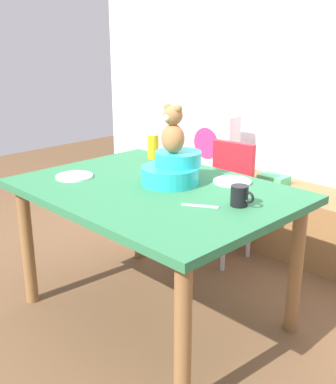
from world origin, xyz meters
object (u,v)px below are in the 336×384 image
(ketchup_bottle, at_px, (153,145))
(dinner_plate_near, at_px, (74,176))
(teddy_bear, at_px, (173,130))
(dining_table, at_px, (154,204))
(coffee_mug, at_px, (240,196))
(cell_phone, at_px, (152,168))
(infant_seat_teal, at_px, (173,169))
(highchair, at_px, (223,185))
(pillow_floral_left, at_px, (212,142))
(book_stack, at_px, (274,179))
(dinner_plate_far, at_px, (232,181))

(ketchup_bottle, relative_size, dinner_plate_near, 0.92)
(teddy_bear, height_order, ketchup_bottle, teddy_bear)
(dining_table, distance_m, coffee_mug, 0.50)
(ketchup_bottle, xyz_separation_m, dinner_plate_near, (0.00, -0.59, -0.08))
(cell_phone, bearing_deg, dinner_plate_near, -145.08)
(dining_table, height_order, coffee_mug, coffee_mug)
(infant_seat_teal, relative_size, dinner_plate_near, 1.65)
(infant_seat_teal, distance_m, teddy_bear, 0.21)
(dining_table, height_order, dinner_plate_near, dinner_plate_near)
(infant_seat_teal, bearing_deg, highchair, 107.31)
(pillow_floral_left, height_order, cell_phone, pillow_floral_left)
(coffee_mug, relative_size, cell_phone, 0.83)
(coffee_mug, height_order, dinner_plate_near, coffee_mug)
(book_stack, bearing_deg, dinner_plate_far, -70.41)
(highchair, relative_size, cell_phone, 5.49)
(highchair, distance_m, dinner_plate_near, 1.06)
(ketchup_bottle, relative_size, cell_phone, 1.28)
(book_stack, relative_size, dinner_plate_far, 1.00)
(ketchup_bottle, bearing_deg, dinner_plate_near, -89.67)
(dining_table, bearing_deg, book_stack, 94.20)
(book_stack, relative_size, highchair, 0.25)
(highchair, height_order, cell_phone, highchair)
(cell_phone, bearing_deg, highchair, 50.23)
(dining_table, bearing_deg, teddy_bear, 83.79)
(dining_table, xyz_separation_m, infant_seat_teal, (0.01, 0.12, 0.16))
(dining_table, bearing_deg, dinner_plate_near, -156.08)
(ketchup_bottle, distance_m, coffee_mug, 0.96)
(coffee_mug, relative_size, dinner_plate_far, 0.60)
(teddy_bear, xyz_separation_m, cell_phone, (-0.28, 0.11, -0.27))
(book_stack, relative_size, cell_phone, 1.39)
(coffee_mug, bearing_deg, dinner_plate_far, 133.14)
(pillow_floral_left, xyz_separation_m, teddy_bear, (0.67, -1.11, 0.34))
(coffee_mug, height_order, dinner_plate_far, coffee_mug)
(ketchup_bottle, height_order, cell_phone, ketchup_bottle)
(pillow_floral_left, relative_size, teddy_bear, 1.76)
(book_stack, height_order, highchair, highchair)
(book_stack, bearing_deg, pillow_floral_left, -177.88)
(pillow_floral_left, relative_size, dinner_plate_near, 2.20)
(dinner_plate_near, bearing_deg, book_stack, 76.89)
(ketchup_bottle, bearing_deg, cell_phone, -45.21)
(pillow_floral_left, bearing_deg, dinner_plate_near, -80.84)
(teddy_bear, relative_size, dinner_plate_far, 1.25)
(dinner_plate_far, bearing_deg, dinner_plate_near, -141.08)
(coffee_mug, bearing_deg, highchair, 132.77)
(coffee_mug, bearing_deg, cell_phone, 169.00)
(dinner_plate_far, bearing_deg, dining_table, -124.06)
(highchair, distance_m, cell_phone, 0.63)
(highchair, relative_size, teddy_bear, 3.16)
(book_stack, distance_m, teddy_bear, 1.25)
(dining_table, height_order, cell_phone, cell_phone)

